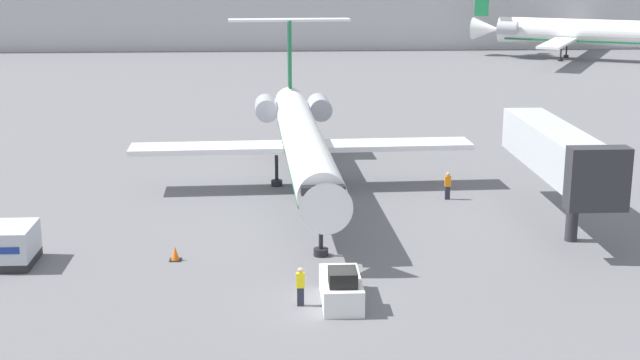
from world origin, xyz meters
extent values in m
plane|color=slate|center=(0.00, 0.00, 0.00)|extent=(600.00, 600.00, 0.00)
cube|color=#B2B2B7|center=(0.00, 120.00, 5.91)|extent=(180.00, 16.00, 11.83)
cylinder|color=white|center=(-0.54, 20.34, 3.55)|extent=(3.65, 28.45, 2.71)
cone|color=white|center=(-0.04, 5.08, 3.55)|extent=(2.78, 2.25, 2.71)
cube|color=black|center=(-0.06, 5.95, 4.02)|extent=(2.32, 0.78, 0.44)
cone|color=white|center=(-1.07, 36.01, 3.55)|extent=(2.53, 3.06, 2.44)
cube|color=#19723F|center=(-0.54, 20.34, 2.67)|extent=(3.28, 25.60, 0.20)
cube|color=white|center=(6.00, 21.98, 2.94)|extent=(10.56, 3.21, 0.36)
cube|color=white|center=(-7.18, 21.54, 2.94)|extent=(10.56, 3.21, 0.36)
cylinder|color=#ADADB7|center=(1.21, 32.33, 3.89)|extent=(1.89, 3.58, 1.77)
cylinder|color=#ADADB7|center=(-3.09, 32.18, 3.89)|extent=(1.89, 3.58, 1.77)
cube|color=#19723F|center=(-1.08, 36.61, 7.72)|extent=(0.31, 2.21, 5.63)
cube|color=white|center=(-1.08, 36.61, 10.54)|extent=(10.20, 2.14, 0.20)
cylinder|color=black|center=(-0.11, 7.16, 1.10)|extent=(0.24, 0.24, 2.20)
cylinder|color=black|center=(-0.11, 7.16, 0.20)|extent=(0.80, 0.80, 0.40)
cylinder|color=black|center=(-2.37, 22.30, 1.10)|extent=(0.24, 0.24, 2.20)
cylinder|color=black|center=(-2.37, 22.30, 0.20)|extent=(0.80, 0.80, 0.40)
cylinder|color=black|center=(1.15, 22.42, 1.10)|extent=(0.24, 0.24, 2.20)
cylinder|color=black|center=(1.15, 22.42, 0.20)|extent=(0.80, 0.80, 0.40)
cube|color=silver|center=(0.47, 0.46, 0.61)|extent=(1.85, 4.02, 1.23)
cube|color=black|center=(0.47, -0.43, 1.58)|extent=(1.29, 1.45, 0.70)
cube|color=black|center=(0.47, 2.39, 0.43)|extent=(1.66, 0.30, 0.74)
cube|color=#232326|center=(-16.38, 6.74, 0.23)|extent=(2.19, 3.15, 0.45)
cube|color=#B7BCC6|center=(-16.38, 6.74, 1.27)|extent=(2.19, 3.15, 1.64)
cube|color=navy|center=(-16.38, 5.15, 1.27)|extent=(1.54, 0.04, 0.36)
cube|color=#232838|center=(-1.45, 0.16, 0.45)|extent=(0.32, 0.20, 0.90)
cube|color=yellow|center=(-1.45, 0.16, 1.26)|extent=(0.40, 0.24, 0.71)
sphere|color=tan|center=(-1.45, 0.16, 1.75)|extent=(0.26, 0.26, 0.26)
cube|color=#232838|center=(8.98, 18.09, 0.45)|extent=(0.32, 0.20, 0.89)
cube|color=orange|center=(8.98, 18.09, 1.24)|extent=(0.40, 0.24, 0.70)
sphere|color=tan|center=(8.98, 18.09, 1.73)|extent=(0.26, 0.26, 0.26)
cube|color=black|center=(-7.93, 6.85, 0.02)|extent=(0.63, 0.63, 0.04)
cone|color=orange|center=(-7.93, 6.85, 0.41)|extent=(0.45, 0.45, 0.73)
cylinder|color=white|center=(44.16, 96.20, 4.27)|extent=(23.00, 14.53, 3.94)
cone|color=white|center=(31.65, 102.72, 4.27)|extent=(5.49, 5.15, 3.55)
cube|color=#19723F|center=(44.16, 96.20, 2.99)|extent=(20.70, 13.08, 0.20)
cube|color=white|center=(47.61, 105.39, 3.38)|extent=(10.02, 15.26, 0.36)
cube|color=white|center=(38.60, 88.12, 3.38)|extent=(10.02, 15.26, 0.36)
cylinder|color=#ADADB7|center=(36.60, 103.38, 4.76)|extent=(3.58, 3.16, 2.00)
cylinder|color=#ADADB7|center=(33.94, 98.29, 4.76)|extent=(3.58, 3.16, 2.00)
cube|color=#19723F|center=(30.88, 103.12, 8.74)|extent=(2.06, 1.23, 5.00)
cylinder|color=black|center=(41.39, 94.76, 1.15)|extent=(0.24, 0.24, 2.30)
cylinder|color=black|center=(41.39, 94.76, 0.20)|extent=(0.80, 0.80, 0.40)
cylinder|color=black|center=(43.76, 99.30, 1.15)|extent=(0.24, 0.24, 2.30)
cylinder|color=black|center=(43.76, 99.30, 0.20)|extent=(0.80, 0.80, 0.40)
cylinder|color=#2D2D33|center=(14.32, 8.98, 1.60)|extent=(0.70, 0.70, 3.20)
cube|color=#B2B7BC|center=(14.32, 13.14, 4.50)|extent=(2.60, 13.85, 2.60)
cube|color=#2D2D33|center=(14.32, 5.61, 4.50)|extent=(3.20, 1.20, 3.38)
camera|label=1|loc=(-2.71, -38.62, 15.96)|focal=50.00mm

